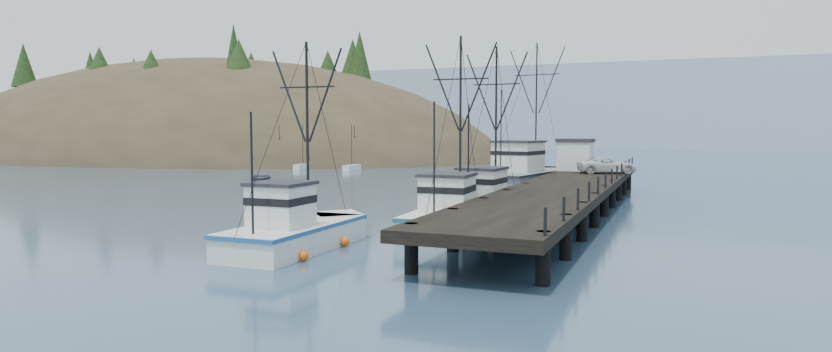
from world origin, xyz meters
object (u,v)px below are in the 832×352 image
Objects in this scene: pier at (564,189)px; pier_shed at (575,154)px; trawler_near at (455,216)px; pickup_truck at (607,165)px; trawler_far at (490,204)px; motorboat at (261,180)px; trawler_mid at (298,232)px; work_vessel at (528,177)px.

pier_shed is at bearing 95.79° from pier.
trawler_near is 3.53× the size of pier_shed.
trawler_far is at bearing 135.61° from pickup_truck.
motorboat is at bearing 60.80° from pickup_truck.
motorboat is at bearing 178.25° from pier_shed.
trawler_mid is 0.90× the size of trawler_far.
work_vessel is at bearing 162.50° from pier_shed.
trawler_mid is 15.25m from trawler_far.
motorboat is (-31.02, 24.84, -0.82)m from trawler_near.
trawler_mid reaches higher than pickup_truck.
pickup_truck reaches higher than motorboat.
work_vessel reaches higher than trawler_far.
work_vessel is (-1.74, 19.11, 0.41)m from trawler_far.
pier_shed is (8.11, 31.98, 2.60)m from trawler_mid.
trawler_far reaches higher than pier_shed.
trawler_near reaches higher than motorboat.
trawler_far is 2.38× the size of pickup_truck.
trawler_near is (-4.54, -9.00, -0.87)m from pier.
pickup_truck is (7.47, -4.06, 1.44)m from work_vessel.
trawler_near reaches higher than pier.
pier is 14.97m from pier_shed.
trawler_far is at bearing -70.22° from motorboat.
pickup_truck is at bearing 69.26° from trawler_mid.
trawler_far is 36.51m from motorboat.
trawler_far is at bearing -145.56° from pier.
pier_shed reaches higher than pickup_truck.
motorboat is at bearing 156.00° from pier.
pickup_truck is (6.04, 21.15, 1.84)m from trawler_near.
pier_shed is at bearing -41.08° from motorboat.
pier_shed is at bearing -17.50° from work_vessel.
pickup_truck reaches higher than pier.
pickup_truck is (11.11, 29.33, 1.85)m from trawler_mid.
pier is 9.34× the size of motorboat.
work_vessel is 5.34× the size of pier_shed.
pickup_truck is (3.00, -2.65, -0.75)m from pier_shed.
trawler_mid is (-5.06, -8.18, -0.00)m from trawler_near.
pier is 3.90× the size of trawler_near.
pier is 38.97m from motorboat.
trawler_near is 24.13m from pier_shed.
motorboat is (-29.59, -0.37, -1.23)m from work_vessel.
pier_shed reaches higher than motorboat.
trawler_mid is 42.01m from motorboat.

